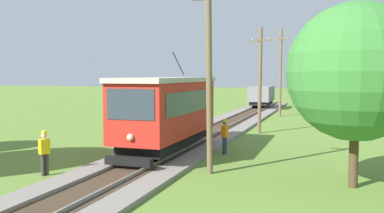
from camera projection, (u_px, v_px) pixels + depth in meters
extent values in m
cube|color=red|center=(167.00, 108.00, 20.49)|extent=(2.50, 8.00, 2.60)
cube|color=#B2ADA3|center=(167.00, 80.00, 20.38)|extent=(2.60, 8.32, 0.22)
cube|color=black|center=(168.00, 140.00, 20.61)|extent=(2.10, 7.04, 0.44)
cube|color=#2D3842|center=(130.00, 104.00, 16.65)|extent=(2.10, 0.03, 1.25)
cube|color=#2D3842|center=(192.00, 102.00, 20.07)|extent=(0.02, 6.72, 1.04)
sphere|color=#F4EAB2|center=(130.00, 137.00, 16.71)|extent=(0.28, 0.28, 0.28)
cylinder|color=black|center=(179.00, 64.00, 21.84)|extent=(0.05, 1.67, 1.19)
cube|color=black|center=(129.00, 161.00, 16.65)|extent=(2.00, 0.36, 0.32)
cylinder|color=black|center=(149.00, 148.00, 18.49)|extent=(1.54, 0.80, 0.80)
cylinder|color=black|center=(183.00, 134.00, 22.73)|extent=(1.54, 0.80, 0.80)
cube|color=slate|center=(261.00, 94.00, 48.68)|extent=(2.40, 5.20, 1.70)
cube|color=black|center=(261.00, 103.00, 48.76)|extent=(2.02, 4.78, 0.38)
cylinder|color=black|center=(259.00, 104.00, 47.28)|extent=(1.54, 0.76, 0.76)
cylinder|color=black|center=(263.00, 102.00, 50.23)|extent=(1.54, 0.76, 0.76)
cylinder|color=brown|center=(209.00, 76.00, 16.26)|extent=(0.24, 0.60, 7.82)
cylinder|color=brown|center=(260.00, 81.00, 28.16)|extent=(0.24, 0.52, 7.13)
cube|color=brown|center=(260.00, 40.00, 27.95)|extent=(1.40, 0.10, 0.10)
cylinder|color=silver|center=(252.00, 39.00, 28.12)|extent=(0.08, 0.08, 0.10)
cylinder|color=silver|center=(269.00, 38.00, 27.78)|extent=(0.08, 0.08, 0.10)
cylinder|color=brown|center=(281.00, 73.00, 39.74)|extent=(0.24, 0.54, 8.33)
cube|color=brown|center=(281.00, 39.00, 39.50)|extent=(1.40, 0.10, 0.10)
cylinder|color=silver|center=(275.00, 38.00, 39.67)|extent=(0.08, 0.08, 0.10)
cylinder|color=silver|center=(287.00, 38.00, 39.32)|extent=(0.08, 0.08, 0.10)
cylinder|color=#38332D|center=(43.00, 165.00, 16.30)|extent=(0.15, 0.15, 0.86)
cylinder|color=#38332D|center=(47.00, 164.00, 16.42)|extent=(0.15, 0.15, 0.86)
cube|color=yellow|center=(44.00, 146.00, 16.31)|extent=(0.38, 0.45, 0.58)
sphere|color=beige|center=(44.00, 136.00, 16.28)|extent=(0.22, 0.22, 0.22)
sphere|color=yellow|center=(44.00, 133.00, 16.27)|extent=(0.21, 0.21, 0.21)
cylinder|color=navy|center=(224.00, 146.00, 20.72)|extent=(0.15, 0.15, 0.86)
cylinder|color=navy|center=(225.00, 145.00, 20.86)|extent=(0.15, 0.15, 0.86)
cube|color=orange|center=(225.00, 131.00, 20.74)|extent=(0.31, 0.42, 0.58)
sphere|color=#936B51|center=(225.00, 123.00, 20.71)|extent=(0.22, 0.22, 0.22)
sphere|color=yellow|center=(225.00, 121.00, 20.70)|extent=(0.21, 0.21, 0.21)
cylinder|color=#4C3823|center=(354.00, 156.00, 14.59)|extent=(0.32, 0.32, 2.25)
sphere|color=#387A33|center=(356.00, 72.00, 14.37)|extent=(4.80, 4.80, 4.80)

